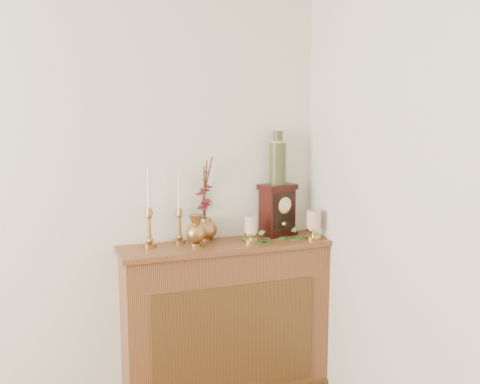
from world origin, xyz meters
name	(u,v)px	position (x,y,z in m)	size (l,w,h in m)	color
console_shelf	(227,324)	(1.40, 2.10, 0.44)	(1.24, 0.34, 0.93)	brown
candlestick_left	(149,221)	(0.97, 2.16, 1.08)	(0.08, 0.08, 0.46)	#B88649
candlestick_center	(179,220)	(1.15, 2.20, 1.07)	(0.07, 0.07, 0.41)	#B88649
bud_vase	(196,231)	(1.21, 2.08, 1.02)	(0.11, 0.11, 0.18)	#B88649
ginger_jar	(204,202)	(1.31, 2.25, 1.15)	(0.20, 0.22, 0.50)	#B88649
pillar_candle_left	(251,228)	(1.54, 2.07, 1.01)	(0.08, 0.08, 0.16)	#DCBF4D
pillar_candle_right	(314,223)	(1.92, 2.02, 1.03)	(0.09, 0.09, 0.18)	#DCBF4D
ivy_garland	(265,239)	(1.63, 2.08, 0.94)	(0.36, 0.18, 0.07)	#396E29
mantel_clock	(277,210)	(1.76, 2.19, 1.08)	(0.24, 0.20, 0.31)	black
ceramic_vase	(278,160)	(1.76, 2.19, 1.39)	(0.10, 0.10, 0.32)	#193327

